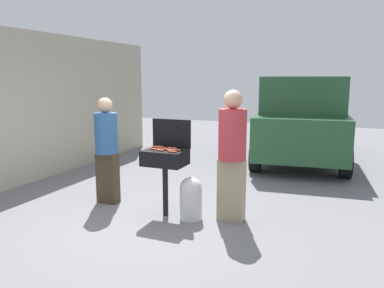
# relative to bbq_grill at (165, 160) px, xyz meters

# --- Properties ---
(ground_plane) EXTENTS (24.00, 24.00, 0.00)m
(ground_plane) POSITION_rel_bbq_grill_xyz_m (-0.14, -0.21, -0.83)
(ground_plane) COLOR slate
(house_wall_side) EXTENTS (0.24, 8.00, 2.87)m
(house_wall_side) POSITION_rel_bbq_grill_xyz_m (-3.30, 0.79, 0.60)
(house_wall_side) COLOR #B2A893
(house_wall_side) RESTS_ON ground
(bbq_grill) EXTENTS (0.60, 0.44, 0.98)m
(bbq_grill) POSITION_rel_bbq_grill_xyz_m (0.00, 0.00, 0.00)
(bbq_grill) COLOR black
(bbq_grill) RESTS_ON ground
(grill_lid_open) EXTENTS (0.60, 0.05, 0.42)m
(grill_lid_open) POSITION_rel_bbq_grill_xyz_m (0.00, 0.22, 0.36)
(grill_lid_open) COLOR black
(grill_lid_open) RESTS_ON bbq_grill
(hot_dog_0) EXTENTS (0.13, 0.03, 0.03)m
(hot_dog_0) POSITION_rel_bbq_grill_xyz_m (0.12, -0.05, 0.16)
(hot_dog_0) COLOR #AD4228
(hot_dog_0) RESTS_ON bbq_grill
(hot_dog_1) EXTENTS (0.13, 0.04, 0.03)m
(hot_dog_1) POSITION_rel_bbq_grill_xyz_m (0.01, 0.05, 0.16)
(hot_dog_1) COLOR #C6593D
(hot_dog_1) RESTS_ON bbq_grill
(hot_dog_2) EXTENTS (0.13, 0.03, 0.03)m
(hot_dog_2) POSITION_rel_bbq_grill_xyz_m (0.07, 0.11, 0.16)
(hot_dog_2) COLOR #B74C33
(hot_dog_2) RESTS_ON bbq_grill
(hot_dog_3) EXTENTS (0.13, 0.03, 0.03)m
(hot_dog_3) POSITION_rel_bbq_grill_xyz_m (-0.03, -0.03, 0.16)
(hot_dog_3) COLOR #B74C33
(hot_dog_3) RESTS_ON bbq_grill
(hot_dog_4) EXTENTS (0.13, 0.04, 0.03)m
(hot_dog_4) POSITION_rel_bbq_grill_xyz_m (-0.16, 0.14, 0.16)
(hot_dog_4) COLOR #AD4228
(hot_dog_4) RESTS_ON bbq_grill
(hot_dog_5) EXTENTS (0.13, 0.03, 0.03)m
(hot_dog_5) POSITION_rel_bbq_grill_xyz_m (0.10, -0.02, 0.16)
(hot_dog_5) COLOR #AD4228
(hot_dog_5) RESTS_ON bbq_grill
(hot_dog_6) EXTENTS (0.13, 0.04, 0.03)m
(hot_dog_6) POSITION_rel_bbq_grill_xyz_m (0.17, 0.02, 0.16)
(hot_dog_6) COLOR #C6593D
(hot_dog_6) RESTS_ON bbq_grill
(hot_dog_7) EXTENTS (0.13, 0.03, 0.03)m
(hot_dog_7) POSITION_rel_bbq_grill_xyz_m (0.19, -0.14, 0.16)
(hot_dog_7) COLOR #AD4228
(hot_dog_7) RESTS_ON bbq_grill
(hot_dog_8) EXTENTS (0.13, 0.04, 0.03)m
(hot_dog_8) POSITION_rel_bbq_grill_xyz_m (-0.14, -0.07, 0.16)
(hot_dog_8) COLOR #AD4228
(hot_dog_8) RESTS_ON bbq_grill
(hot_dog_9) EXTENTS (0.13, 0.04, 0.03)m
(hot_dog_9) POSITION_rel_bbq_grill_xyz_m (-0.17, 0.06, 0.16)
(hot_dog_9) COLOR #AD4228
(hot_dog_9) RESTS_ON bbq_grill
(hot_dog_10) EXTENTS (0.13, 0.04, 0.03)m
(hot_dog_10) POSITION_rel_bbq_grill_xyz_m (-0.16, 0.09, 0.16)
(hot_dog_10) COLOR #C6593D
(hot_dog_10) RESTS_ON bbq_grill
(hot_dog_11) EXTENTS (0.13, 0.03, 0.03)m
(hot_dog_11) POSITION_rel_bbq_grill_xyz_m (-0.03, -0.10, 0.16)
(hot_dog_11) COLOR #B74C33
(hot_dog_11) RESTS_ON bbq_grill
(propane_tank) EXTENTS (0.32, 0.32, 0.62)m
(propane_tank) POSITION_rel_bbq_grill_xyz_m (0.40, 0.02, -0.51)
(propane_tank) COLOR silver
(propane_tank) RESTS_ON ground
(person_left) EXTENTS (0.36, 0.36, 1.69)m
(person_left) POSITION_rel_bbq_grill_xyz_m (-1.12, 0.17, 0.09)
(person_left) COLOR #3F3323
(person_left) RESTS_ON ground
(person_right) EXTENTS (0.39, 0.39, 1.84)m
(person_right) POSITION_rel_bbq_grill_xyz_m (0.94, 0.20, 0.17)
(person_right) COLOR gray
(person_right) RESTS_ON ground
(parked_minivan) EXTENTS (2.41, 4.58, 2.02)m
(parked_minivan) POSITION_rel_bbq_grill_xyz_m (1.33, 4.67, 0.19)
(parked_minivan) COLOR #234C2D
(parked_minivan) RESTS_ON ground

